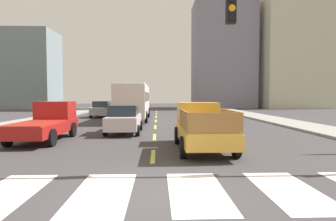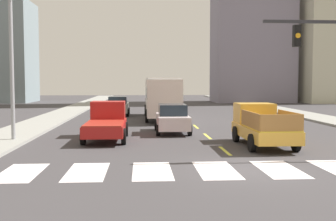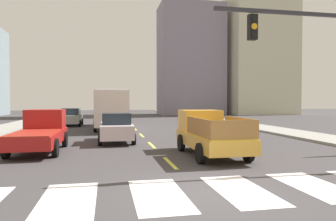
{
  "view_description": "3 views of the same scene",
  "coord_description": "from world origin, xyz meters",
  "views": [
    {
      "loc": [
        0.19,
        -6.56,
        2.27
      ],
      "look_at": [
        0.76,
        9.2,
        1.46
      ],
      "focal_mm": 30.17,
      "sensor_mm": 36.0,
      "label": 1
    },
    {
      "loc": [
        -3.7,
        -14.31,
        3.08
      ],
      "look_at": [
        -1.94,
        13.28,
        1.16
      ],
      "focal_mm": 45.05,
      "sensor_mm": 36.0,
      "label": 2
    },
    {
      "loc": [
        -2.4,
        -7.74,
        2.38
      ],
      "look_at": [
        2.2,
        15.53,
        1.69
      ],
      "focal_mm": 33.26,
      "sensor_mm": 36.0,
      "label": 3
    }
  ],
  "objects": [
    {
      "name": "block_mid_right",
      "position": [
        12.77,
        47.79,
        9.93
      ],
      "size": [
        11.41,
        7.43,
        19.86
      ],
      "primitive_type": "cube",
      "color": "gray",
      "rests_on": "ground"
    },
    {
      "name": "crosswalk_stripe_3",
      "position": [
        -1.11,
        0.0,
        0.0
      ],
      "size": [
        1.34,
        3.04,
        0.01
      ],
      "primitive_type": "cube",
      "color": "silver",
      "rests_on": "ground"
    },
    {
      "name": "pickup_stakebed",
      "position": [
        2.08,
        5.6,
        0.94
      ],
      "size": [
        2.18,
        5.2,
        1.96
      ],
      "rotation": [
        0.0,
        0.0,
        -0.05
      ],
      "color": "gold",
      "rests_on": "ground"
    },
    {
      "name": "lane_dash_5",
      "position": [
        0.0,
        29.0,
        0.0
      ],
      "size": [
        0.16,
        2.4,
        0.01
      ],
      "primitive_type": "cube",
      "color": "#D1D043",
      "rests_on": "ground"
    },
    {
      "name": "lane_dash_2",
      "position": [
        0.0,
        14.0,
        0.0
      ],
      "size": [
        0.16,
        2.4,
        0.01
      ],
      "primitive_type": "cube",
      "color": "#D1D043",
      "rests_on": "ground"
    },
    {
      "name": "crosswalk_stripe_4",
      "position": [
        1.11,
        0.0,
        0.0
      ],
      "size": [
        1.34,
        3.04,
        0.01
      ],
      "primitive_type": "cube",
      "color": "silver",
      "rests_on": "ground"
    },
    {
      "name": "sidewalk_right",
      "position": [
        10.95,
        18.0,
        0.07
      ],
      "size": [
        3.09,
        110.0,
        0.15
      ],
      "primitive_type": "cube",
      "color": "gray",
      "rests_on": "ground"
    },
    {
      "name": "lane_dash_3",
      "position": [
        0.0,
        19.0,
        0.0
      ],
      "size": [
        0.16,
        2.4,
        0.01
      ],
      "primitive_type": "cube",
      "color": "#D1D043",
      "rests_on": "ground"
    },
    {
      "name": "sedan_far",
      "position": [
        -5.8,
        23.95,
        0.86
      ],
      "size": [
        2.02,
        4.4,
        1.72
      ],
      "rotation": [
        0.0,
        0.0,
        -0.02
      ],
      "color": "gray",
      "rests_on": "ground"
    },
    {
      "name": "lane_dash_7",
      "position": [
        0.0,
        39.0,
        0.0
      ],
      "size": [
        0.16,
        2.4,
        0.01
      ],
      "primitive_type": "cube",
      "color": "#D1D043",
      "rests_on": "ground"
    },
    {
      "name": "crosswalk_stripe_5",
      "position": [
        3.34,
        0.0,
        0.0
      ],
      "size": [
        1.34,
        3.04,
        0.01
      ],
      "primitive_type": "cube",
      "color": "silver",
      "rests_on": "ground"
    },
    {
      "name": "sedan_near_right",
      "position": [
        -1.85,
        10.64,
        0.86
      ],
      "size": [
        2.02,
        4.4,
        1.72
      ],
      "rotation": [
        0.0,
        0.0,
        -0.02
      ],
      "color": "silver",
      "rests_on": "ground"
    },
    {
      "name": "crosswalk_stripe_2",
      "position": [
        -3.34,
        0.0,
        0.0
      ],
      "size": [
        1.34,
        3.04,
        0.01
      ],
      "primitive_type": "cube",
      "color": "silver",
      "rests_on": "ground"
    },
    {
      "name": "block_mid_left",
      "position": [
        -25.52,
        49.48,
        7.37
      ],
      "size": [
        11.52,
        8.55,
        14.75
      ],
      "primitive_type": "cube",
      "color": "gray",
      "rests_on": "ground"
    },
    {
      "name": "lane_dash_4",
      "position": [
        0.0,
        24.0,
        0.0
      ],
      "size": [
        0.16,
        2.4,
        0.01
      ],
      "primitive_type": "cube",
      "color": "#D1D043",
      "rests_on": "ground"
    },
    {
      "name": "ground_plane",
      "position": [
        0.0,
        0.0,
        0.0
      ],
      "size": [
        160.0,
        160.0,
        0.0
      ],
      "primitive_type": "plane",
      "color": "#3C393C"
    },
    {
      "name": "lane_dash_1",
      "position": [
        0.0,
        9.0,
        0.0
      ],
      "size": [
        0.16,
        2.4,
        0.01
      ],
      "primitive_type": "cube",
      "color": "#D1D043",
      "rests_on": "ground"
    },
    {
      "name": "sidewalk_left",
      "position": [
        -10.95,
        18.0,
        0.07
      ],
      "size": [
        3.09,
        110.0,
        0.15
      ],
      "primitive_type": "cube",
      "color": "gray",
      "rests_on": "ground"
    },
    {
      "name": "pickup_dark",
      "position": [
        -5.55,
        8.23,
        0.92
      ],
      "size": [
        2.18,
        5.2,
        1.96
      ],
      "rotation": [
        0.0,
        0.0,
        0.02
      ],
      "color": "#A61917",
      "rests_on": "ground"
    },
    {
      "name": "city_bus",
      "position": [
        -2.04,
        20.07,
        1.95
      ],
      "size": [
        2.72,
        10.8,
        3.32
      ],
      "rotation": [
        0.0,
        0.0,
        0.02
      ],
      "color": "beige",
      "rests_on": "ground"
    },
    {
      "name": "lane_dash_0",
      "position": [
        0.0,
        4.0,
        0.0
      ],
      "size": [
        0.16,
        2.4,
        0.01
      ],
      "primitive_type": "cube",
      "color": "#D1D043",
      "rests_on": "ground"
    },
    {
      "name": "lane_dash_6",
      "position": [
        0.0,
        34.0,
        0.0
      ],
      "size": [
        0.16,
        2.4,
        0.01
      ],
      "primitive_type": "cube",
      "color": "#D1D043",
      "rests_on": "ground"
    }
  ]
}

